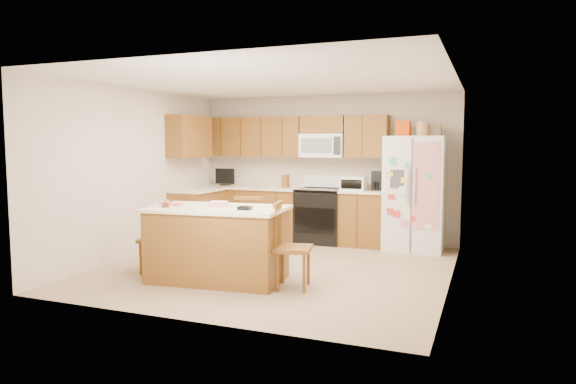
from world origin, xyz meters
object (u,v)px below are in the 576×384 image
at_px(stove, 321,215).
at_px(refrigerator, 415,192).
at_px(island, 218,243).
at_px(windsor_chair_back, 252,233).
at_px(windsor_chair_left, 156,238).
at_px(windsor_chair_right, 291,248).

height_order(stove, refrigerator, refrigerator).
xyz_separation_m(stove, island, (-0.44, -2.78, -0.01)).
bearing_deg(windsor_chair_back, island, -97.15).
relative_size(island, windsor_chair_left, 1.88).
relative_size(refrigerator, island, 1.16).
bearing_deg(stove, windsor_chair_back, -99.66).
xyz_separation_m(refrigerator, windsor_chair_left, (-2.99, -2.63, -0.48)).
xyz_separation_m(island, windsor_chair_left, (-0.98, 0.09, -0.02)).
distance_m(stove, refrigerator, 1.63).
height_order(stove, windsor_chair_back, stove).
xyz_separation_m(windsor_chair_back, windsor_chair_right, (0.87, -0.77, 0.01)).
distance_m(refrigerator, island, 3.41).
distance_m(island, windsor_chair_right, 0.97).
height_order(stove, windsor_chair_right, stove).
bearing_deg(stove, windsor_chair_left, -117.78).
height_order(windsor_chair_left, windsor_chair_right, windsor_chair_right).
xyz_separation_m(stove, windsor_chair_back, (-0.34, -2.01, -0.01)).
relative_size(island, windsor_chair_back, 1.78).
bearing_deg(windsor_chair_right, windsor_chair_left, 177.37).
bearing_deg(refrigerator, windsor_chair_left, -138.68).
bearing_deg(island, windsor_chair_left, 174.59).
height_order(refrigerator, windsor_chair_left, refrigerator).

